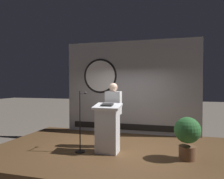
{
  "coord_description": "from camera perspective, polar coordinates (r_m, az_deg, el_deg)",
  "views": [
    {
      "loc": [
        1.36,
        -5.27,
        1.97
      ],
      "look_at": [
        -0.15,
        0.08,
        1.81
      ],
      "focal_mm": 34.63,
      "sensor_mm": 36.0,
      "label": 1
    }
  ],
  "objects": [
    {
      "name": "banner_display",
      "position": [
        7.25,
        4.69,
        0.57
      ],
      "size": [
        4.48,
        0.12,
        3.09
      ],
      "color": "#9E9EA3",
      "rests_on": "stage_platform"
    },
    {
      "name": "microphone_stand",
      "position": [
        5.42,
        -8.23,
        -10.69
      ],
      "size": [
        0.24,
        0.49,
        1.48
      ],
      "color": "black",
      "rests_on": "stage_platform"
    },
    {
      "name": "ground_plane",
      "position": [
        5.79,
        1.26,
        -18.3
      ],
      "size": [
        40.0,
        40.0,
        0.0
      ],
      "primitive_type": "plane",
      "color": "#6B6056"
    },
    {
      "name": "podium",
      "position": [
        5.28,
        -1.2,
        -10.23
      ],
      "size": [
        0.64,
        0.5,
        1.19
      ],
      "color": "silver",
      "rests_on": "stage_platform"
    },
    {
      "name": "potted_plant",
      "position": [
        5.09,
        19.28,
        -11.03
      ],
      "size": [
        0.57,
        0.57,
        0.94
      ],
      "color": "brown",
      "rests_on": "stage_platform"
    },
    {
      "name": "stage_platform",
      "position": [
        5.74,
        1.26,
        -16.89
      ],
      "size": [
        6.4,
        4.0,
        0.3
      ],
      "primitive_type": "cube",
      "color": "brown",
      "rests_on": "ground"
    },
    {
      "name": "speaker_person",
      "position": [
        5.68,
        0.36,
        -6.59
      ],
      "size": [
        0.4,
        0.26,
        1.68
      ],
      "color": "black",
      "rests_on": "stage_platform"
    }
  ]
}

